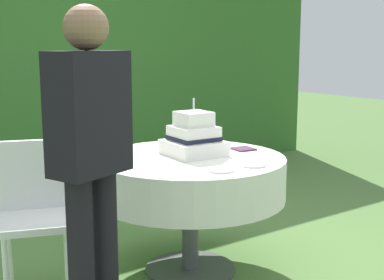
# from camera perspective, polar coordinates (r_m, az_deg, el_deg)

# --- Properties ---
(ground_plane) EXTENTS (20.00, 20.00, 0.00)m
(ground_plane) POSITION_cam_1_polar(r_m,az_deg,el_deg) (3.56, -0.17, -13.54)
(ground_plane) COLOR #547A3D
(foliage_hedge) EXTENTS (6.91, 0.48, 2.62)m
(foliage_hedge) POSITION_cam_1_polar(r_m,az_deg,el_deg) (5.57, -16.10, 8.55)
(foliage_hedge) COLOR #336628
(foliage_hedge) RESTS_ON ground_plane
(cake_table) EXTENTS (1.17, 1.17, 0.74)m
(cake_table) POSITION_cam_1_polar(r_m,az_deg,el_deg) (3.36, -0.18, -4.02)
(cake_table) COLOR #4C4C51
(cake_table) RESTS_ON ground_plane
(wedding_cake) EXTENTS (0.35, 0.35, 0.36)m
(wedding_cake) POSITION_cam_1_polar(r_m,az_deg,el_deg) (3.37, 0.19, 0.20)
(wedding_cake) COLOR white
(wedding_cake) RESTS_ON cake_table
(serving_plate_near) EXTENTS (0.15, 0.15, 0.01)m
(serving_plate_near) POSITION_cam_1_polar(r_m,az_deg,el_deg) (2.97, 3.00, -3.18)
(serving_plate_near) COLOR white
(serving_plate_near) RESTS_ON cake_table
(serving_plate_far) EXTENTS (0.15, 0.15, 0.01)m
(serving_plate_far) POSITION_cam_1_polar(r_m,az_deg,el_deg) (3.11, 6.42, -2.62)
(serving_plate_far) COLOR white
(serving_plate_far) RESTS_ON cake_table
(serving_plate_left) EXTENTS (0.13, 0.13, 0.01)m
(serving_plate_left) POSITION_cam_1_polar(r_m,az_deg,el_deg) (3.71, -1.73, -0.45)
(serving_plate_left) COLOR white
(serving_plate_left) RESTS_ON cake_table
(napkin_stack) EXTENTS (0.14, 0.14, 0.01)m
(napkin_stack) POSITION_cam_1_polar(r_m,az_deg,el_deg) (3.56, 5.43, -0.94)
(napkin_stack) COLOR #4C2D47
(napkin_stack) RESTS_ON cake_table
(garden_chair) EXTENTS (0.51, 0.51, 0.89)m
(garden_chair) POSITION_cam_1_polar(r_m,az_deg,el_deg) (3.18, -16.16, -6.54)
(garden_chair) COLOR white
(garden_chair) RESTS_ON ground_plane
(standing_person) EXTENTS (0.41, 0.31, 1.60)m
(standing_person) POSITION_cam_1_polar(r_m,az_deg,el_deg) (2.49, -10.66, -1.71)
(standing_person) COLOR black
(standing_person) RESTS_ON ground_plane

